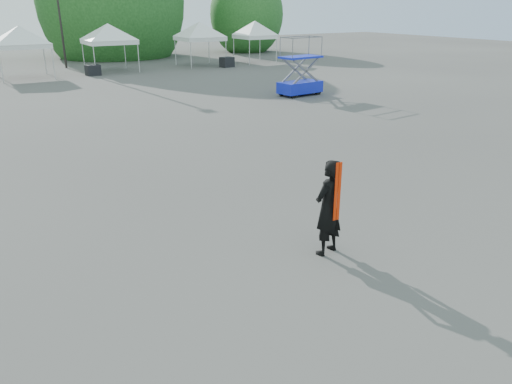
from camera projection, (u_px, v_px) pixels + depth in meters
ground at (235, 222)px, 11.25m from camera, size 120.00×120.00×0.00m
tree_mid_e at (111, 1)px, 45.08m from camera, size 5.12×5.12×7.79m
tree_far_e at (247, 14)px, 50.24m from camera, size 3.84×3.84×5.84m
tent_e at (19, 30)px, 31.97m from camera, size 4.64×4.64×3.88m
tent_f at (108, 27)px, 35.29m from camera, size 4.68×4.68×3.88m
tent_g at (199, 25)px, 38.58m from camera, size 4.50×4.50×3.88m
tent_h at (255, 24)px, 40.87m from camera, size 3.95×3.95×3.88m
man at (328, 208)px, 9.53m from camera, size 0.79×0.63×1.91m
scissor_lift at (301, 66)px, 26.33m from camera, size 2.45×1.42×3.02m
crate_mid at (93, 70)px, 34.16m from camera, size 0.99×0.81×0.71m
crate_east at (227, 62)px, 38.75m from camera, size 1.09×0.91×0.75m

